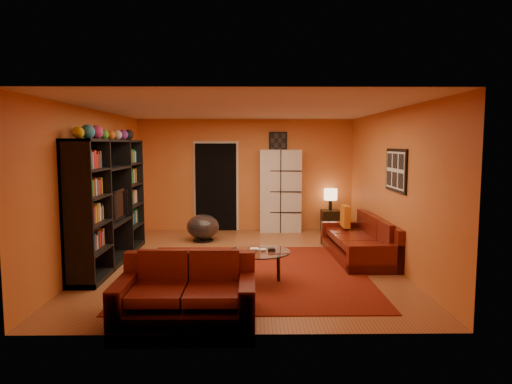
{
  "coord_description": "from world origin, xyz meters",
  "views": [
    {
      "loc": [
        0.11,
        -7.68,
        2.02
      ],
      "look_at": [
        0.2,
        0.1,
        1.2
      ],
      "focal_mm": 32.0,
      "sensor_mm": 36.0,
      "label": 1
    }
  ],
  "objects_px": {
    "tv": "(114,205)",
    "coffee_table": "(259,254)",
    "bowl_chair": "(203,227)",
    "entertainment_unit": "(110,202)",
    "sofa": "(364,242)",
    "side_table": "(330,221)",
    "table_lamp": "(331,195)",
    "loveseat": "(187,291)",
    "storage_cabinet": "(280,191)"
  },
  "relations": [
    {
      "from": "tv",
      "to": "coffee_table",
      "type": "relative_size",
      "value": 1.02
    },
    {
      "from": "coffee_table",
      "to": "bowl_chair",
      "type": "height_order",
      "value": "bowl_chair"
    },
    {
      "from": "entertainment_unit",
      "to": "bowl_chair",
      "type": "relative_size",
      "value": 4.41
    },
    {
      "from": "tv",
      "to": "sofa",
      "type": "relative_size",
      "value": 0.4
    },
    {
      "from": "entertainment_unit",
      "to": "sofa",
      "type": "relative_size",
      "value": 1.29
    },
    {
      "from": "side_table",
      "to": "table_lamp",
      "type": "relative_size",
      "value": 1.0
    },
    {
      "from": "loveseat",
      "to": "table_lamp",
      "type": "relative_size",
      "value": 3.24
    },
    {
      "from": "coffee_table",
      "to": "table_lamp",
      "type": "bearing_deg",
      "value": 66.06
    },
    {
      "from": "loveseat",
      "to": "table_lamp",
      "type": "distance_m",
      "value": 5.81
    },
    {
      "from": "entertainment_unit",
      "to": "side_table",
      "type": "xyz_separation_m",
      "value": [
        4.23,
        2.75,
        -0.8
      ]
    },
    {
      "from": "loveseat",
      "to": "sofa",
      "type": "bearing_deg",
      "value": -45.24
    },
    {
      "from": "sofa",
      "to": "coffee_table",
      "type": "bearing_deg",
      "value": -144.62
    },
    {
      "from": "entertainment_unit",
      "to": "storage_cabinet",
      "type": "distance_m",
      "value": 4.15
    },
    {
      "from": "entertainment_unit",
      "to": "side_table",
      "type": "bearing_deg",
      "value": 33.01
    },
    {
      "from": "entertainment_unit",
      "to": "side_table",
      "type": "relative_size",
      "value": 6.0
    },
    {
      "from": "tv",
      "to": "loveseat",
      "type": "bearing_deg",
      "value": -147.46
    },
    {
      "from": "tv",
      "to": "bowl_chair",
      "type": "relative_size",
      "value": 1.36
    },
    {
      "from": "coffee_table",
      "to": "side_table",
      "type": "distance_m",
      "value": 4.25
    },
    {
      "from": "loveseat",
      "to": "coffee_table",
      "type": "relative_size",
      "value": 1.77
    },
    {
      "from": "bowl_chair",
      "to": "side_table",
      "type": "bearing_deg",
      "value": 19.61
    },
    {
      "from": "side_table",
      "to": "table_lamp",
      "type": "distance_m",
      "value": 0.6
    },
    {
      "from": "coffee_table",
      "to": "table_lamp",
      "type": "xyz_separation_m",
      "value": [
        1.72,
        3.88,
        0.44
      ]
    },
    {
      "from": "sofa",
      "to": "storage_cabinet",
      "type": "relative_size",
      "value": 1.23
    },
    {
      "from": "sofa",
      "to": "table_lamp",
      "type": "height_order",
      "value": "table_lamp"
    },
    {
      "from": "table_lamp",
      "to": "storage_cabinet",
      "type": "bearing_deg",
      "value": 177.55
    },
    {
      "from": "loveseat",
      "to": "table_lamp",
      "type": "bearing_deg",
      "value": -26.58
    },
    {
      "from": "entertainment_unit",
      "to": "sofa",
      "type": "bearing_deg",
      "value": 4.3
    },
    {
      "from": "tv",
      "to": "loveseat",
      "type": "height_order",
      "value": "tv"
    },
    {
      "from": "table_lamp",
      "to": "tv",
      "type": "bearing_deg",
      "value": -147.26
    },
    {
      "from": "tv",
      "to": "coffee_table",
      "type": "bearing_deg",
      "value": -115.75
    },
    {
      "from": "entertainment_unit",
      "to": "loveseat",
      "type": "bearing_deg",
      "value": -55.99
    },
    {
      "from": "entertainment_unit",
      "to": "table_lamp",
      "type": "relative_size",
      "value": 6.01
    },
    {
      "from": "loveseat",
      "to": "side_table",
      "type": "xyz_separation_m",
      "value": [
        2.61,
        5.16,
        -0.03
      ]
    },
    {
      "from": "loveseat",
      "to": "storage_cabinet",
      "type": "height_order",
      "value": "storage_cabinet"
    },
    {
      "from": "entertainment_unit",
      "to": "tv",
      "type": "height_order",
      "value": "entertainment_unit"
    },
    {
      "from": "storage_cabinet",
      "to": "bowl_chair",
      "type": "height_order",
      "value": "storage_cabinet"
    },
    {
      "from": "coffee_table",
      "to": "storage_cabinet",
      "type": "relative_size",
      "value": 0.48
    },
    {
      "from": "tv",
      "to": "side_table",
      "type": "bearing_deg",
      "value": -57.26
    },
    {
      "from": "sofa",
      "to": "table_lamp",
      "type": "xyz_separation_m",
      "value": [
        -0.18,
        2.42,
        0.57
      ]
    },
    {
      "from": "side_table",
      "to": "tv",
      "type": "bearing_deg",
      "value": -147.26
    },
    {
      "from": "tv",
      "to": "sofa",
      "type": "height_order",
      "value": "tv"
    },
    {
      "from": "storage_cabinet",
      "to": "table_lamp",
      "type": "bearing_deg",
      "value": -4.82
    },
    {
      "from": "tv",
      "to": "loveseat",
      "type": "relative_size",
      "value": 0.57
    },
    {
      "from": "side_table",
      "to": "entertainment_unit",
      "type": "bearing_deg",
      "value": -146.99
    },
    {
      "from": "coffee_table",
      "to": "storage_cabinet",
      "type": "distance_m",
      "value": 4.0
    },
    {
      "from": "coffee_table",
      "to": "entertainment_unit",
      "type": "bearing_deg",
      "value": 155.82
    },
    {
      "from": "coffee_table",
      "to": "side_table",
      "type": "xyz_separation_m",
      "value": [
        1.72,
        3.88,
        -0.17
      ]
    },
    {
      "from": "bowl_chair",
      "to": "storage_cabinet",
      "type": "bearing_deg",
      "value": 32.36
    },
    {
      "from": "tv",
      "to": "storage_cabinet",
      "type": "relative_size",
      "value": 0.49
    },
    {
      "from": "loveseat",
      "to": "entertainment_unit",
      "type": "bearing_deg",
      "value": 34.2
    }
  ]
}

